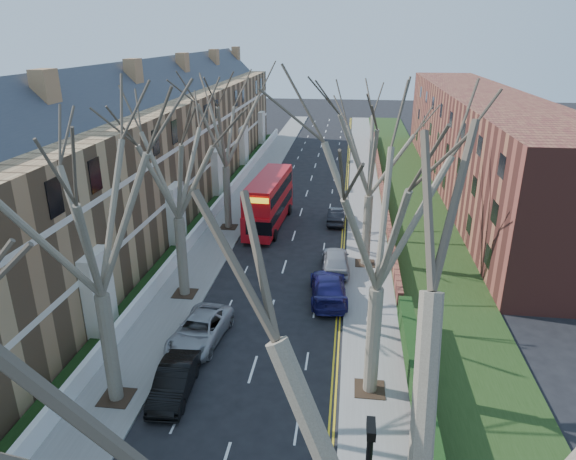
% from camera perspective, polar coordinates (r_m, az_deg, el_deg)
% --- Properties ---
extents(pavement_left, '(3.00, 102.00, 0.12)m').
position_cam_1_polar(pavement_left, '(54.15, -4.25, 4.38)').
color(pavement_left, slate).
rests_on(pavement_left, ground).
extents(pavement_right, '(3.00, 102.00, 0.12)m').
position_cam_1_polar(pavement_right, '(53.18, 8.57, 3.88)').
color(pavement_right, slate).
rests_on(pavement_right, ground).
extents(terrace_left, '(9.70, 78.00, 13.60)m').
position_cam_1_polar(terrace_left, '(47.54, -15.50, 8.12)').
color(terrace_left, '#916D4A').
rests_on(terrace_left, ground).
extents(flats_right, '(13.97, 54.00, 10.00)m').
position_cam_1_polar(flats_right, '(57.38, 20.43, 9.14)').
color(flats_right, brown).
rests_on(flats_right, ground).
extents(front_wall_left, '(0.30, 78.00, 1.00)m').
position_cam_1_polar(front_wall_left, '(46.94, -8.12, 2.28)').
color(front_wall_left, white).
rests_on(front_wall_left, ground).
extents(grass_verge_right, '(6.00, 102.00, 0.06)m').
position_cam_1_polar(grass_verge_right, '(53.49, 13.40, 3.74)').
color(grass_verge_right, '#1D3212').
rests_on(grass_verge_right, ground).
extents(tree_left_mid, '(10.50, 10.50, 14.71)m').
position_cam_1_polar(tree_left_mid, '(21.34, -21.39, 3.21)').
color(tree_left_mid, brown).
rests_on(tree_left_mid, ground).
extents(tree_left_far, '(10.15, 10.15, 14.22)m').
position_cam_1_polar(tree_left_far, '(30.27, -12.61, 8.49)').
color(tree_left_far, brown).
rests_on(tree_left_far, ground).
extents(tree_left_dist, '(10.50, 10.50, 14.71)m').
position_cam_1_polar(tree_left_dist, '(41.53, -7.17, 12.59)').
color(tree_left_dist, brown).
rests_on(tree_left_dist, ground).
extents(tree_right_mid, '(10.50, 10.50, 14.71)m').
position_cam_1_polar(tree_right_mid, '(20.78, 10.53, 3.87)').
color(tree_right_mid, brown).
rests_on(tree_right_mid, ground).
extents(tree_right_far, '(10.15, 10.15, 14.22)m').
position_cam_1_polar(tree_right_far, '(34.46, 9.36, 10.21)').
color(tree_right_far, brown).
rests_on(tree_right_far, ground).
extents(double_decker_bus, '(3.03, 10.17, 4.24)m').
position_cam_1_polar(double_decker_bus, '(43.61, -2.12, 3.03)').
color(double_decker_bus, '#AE0C13').
rests_on(double_decker_bus, ground).
extents(car_left_mid, '(1.72, 4.37, 1.42)m').
position_cam_1_polar(car_left_mid, '(24.95, -12.52, -16.10)').
color(car_left_mid, black).
rests_on(car_left_mid, ground).
extents(car_left_far, '(2.91, 5.37, 1.43)m').
position_cam_1_polar(car_left_far, '(28.34, -9.77, -10.90)').
color(car_left_far, '#9E9FA3').
rests_on(car_left_far, ground).
extents(car_right_near, '(2.70, 5.64, 1.59)m').
position_cam_1_polar(car_right_near, '(32.16, 4.51, -6.36)').
color(car_right_near, '#191854').
rests_on(car_right_near, ground).
extents(car_right_mid, '(2.18, 4.81, 1.60)m').
position_cam_1_polar(car_right_mid, '(35.81, 5.30, -3.38)').
color(car_right_mid, gray).
rests_on(car_right_mid, ground).
extents(car_right_far, '(1.59, 4.17, 1.36)m').
position_cam_1_polar(car_right_far, '(44.93, 5.45, 1.62)').
color(car_right_far, black).
rests_on(car_right_far, ground).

